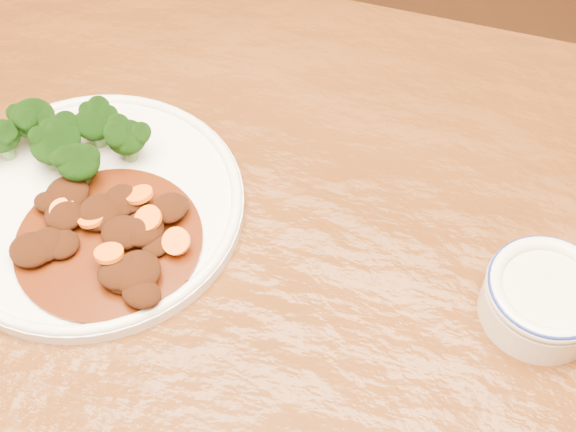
% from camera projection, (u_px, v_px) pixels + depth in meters
% --- Properties ---
extents(dining_table, '(1.56, 1.01, 0.75)m').
position_uv_depth(dining_table, '(254.00, 339.00, 0.81)').
color(dining_table, '#5A2C0F').
rests_on(dining_table, ground).
extents(dinner_plate, '(0.30, 0.30, 0.02)m').
position_uv_depth(dinner_plate, '(92.00, 205.00, 0.80)').
color(dinner_plate, white).
rests_on(dinner_plate, dining_table).
extents(broccoli_florets, '(0.16, 0.09, 0.05)m').
position_uv_depth(broccoli_florets, '(63.00, 137.00, 0.80)').
color(broccoli_florets, '#60974E').
rests_on(broccoli_florets, dinner_plate).
extents(mince_stew, '(0.18, 0.18, 0.03)m').
position_uv_depth(mince_stew, '(105.00, 234.00, 0.76)').
color(mince_stew, '#4A1D07').
rests_on(mince_stew, dinner_plate).
extents(dip_bowl, '(0.11, 0.11, 0.05)m').
position_uv_depth(dip_bowl, '(544.00, 297.00, 0.71)').
color(dip_bowl, silver).
rests_on(dip_bowl, dining_table).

